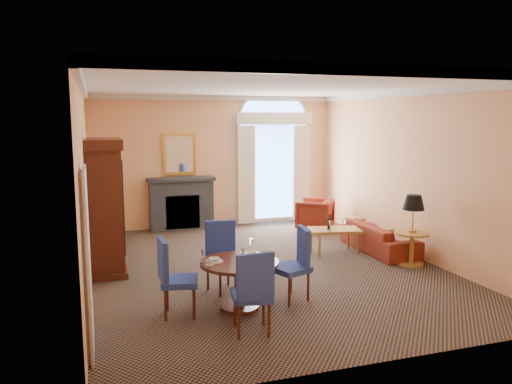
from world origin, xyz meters
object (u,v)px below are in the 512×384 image
object	(u,v)px
armchair	(315,215)
sofa	(379,238)
dining_table	(239,274)
side_table	(413,221)
armoire	(104,209)
coffee_table	(335,231)

from	to	relation	value
armchair	sofa	bearing A→B (deg)	49.00
dining_table	armchair	size ratio (longest dim) A/B	1.36
armchair	side_table	distance (m)	3.24
armoire	coffee_table	distance (m)	4.39
coffee_table	armoire	bearing A→B (deg)	-170.85
side_table	sofa	bearing A→B (deg)	92.85
side_table	dining_table	bearing A→B (deg)	-163.26
armoire	sofa	world-z (taller)	armoire
sofa	armchair	size ratio (longest dim) A/B	2.37
coffee_table	armchair	bearing A→B (deg)	87.45
coffee_table	dining_table	bearing A→B (deg)	-128.06
sofa	side_table	xyz separation A→B (m)	(0.05, -1.01, 0.54)
armoire	sofa	distance (m)	5.34
sofa	side_table	size ratio (longest dim) A/B	1.52
armchair	side_table	world-z (taller)	side_table
dining_table	side_table	world-z (taller)	side_table
dining_table	armchair	world-z (taller)	dining_table
sofa	armchair	xyz separation A→B (m)	(-0.43, 2.17, 0.09)
armoire	armchair	distance (m)	5.24
sofa	armoire	bearing A→B (deg)	86.93
dining_table	coffee_table	bearing A→B (deg)	40.49
sofa	armchair	bearing A→B (deg)	11.38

